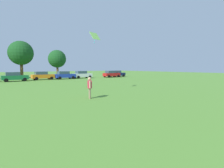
{
  "coord_description": "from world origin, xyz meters",
  "views": [
    {
      "loc": [
        -5.05,
        3.26,
        2.56
      ],
      "look_at": [
        0.8,
        11.23,
        1.61
      ],
      "focal_mm": 28.17,
      "sensor_mm": 36.0,
      "label": 1
    }
  ],
  "objects": [
    {
      "name": "adult_bystander",
      "position": [
        1.91,
        15.84,
        1.04
      ],
      "size": [
        0.53,
        0.77,
        1.76
      ],
      "rotation": [
        0.0,
        0.0,
        1.14
      ],
      "color": "#8C7259",
      "rests_on": "ground"
    },
    {
      "name": "parked_car_green_1",
      "position": [
        -0.55,
        39.17,
        0.86
      ],
      "size": [
        4.3,
        2.02,
        1.68
      ],
      "color": "#196B38",
      "rests_on": "ground"
    },
    {
      "name": "parked_car_navy_6",
      "position": [
        23.56,
        40.05,
        0.86
      ],
      "size": [
        4.3,
        2.02,
        1.68
      ],
      "color": "#141E4C",
      "rests_on": "ground"
    },
    {
      "name": "parked_car_white_4",
      "position": [
        13.46,
        40.19,
        0.86
      ],
      "size": [
        4.3,
        2.02,
        1.68
      ],
      "color": "white",
      "rests_on": "ground"
    },
    {
      "name": "ground_plane",
      "position": [
        0.0,
        30.0,
        0.0
      ],
      "size": [
        160.0,
        160.0,
        0.0
      ],
      "primitive_type": "plane",
      "color": "#568C33"
    },
    {
      "name": "tree_far_right",
      "position": [
        10.05,
        46.99,
        4.61
      ],
      "size": [
        4.38,
        4.38,
        6.83
      ],
      "color": "brown",
      "rests_on": "ground"
    },
    {
      "name": "parked_car_blue_3",
      "position": [
        9.11,
        39.89,
        0.86
      ],
      "size": [
        4.3,
        2.02,
        1.68
      ],
      "color": "#1E38AD",
      "rests_on": "ground"
    },
    {
      "name": "parked_car_orange_2",
      "position": [
        4.68,
        40.46,
        0.86
      ],
      "size": [
        4.3,
        2.02,
        1.68
      ],
      "color": "orange",
      "rests_on": "ground"
    },
    {
      "name": "tree_right",
      "position": [
        2.13,
        48.11,
        5.73
      ],
      "size": [
        5.45,
        5.45,
        8.49
      ],
      "color": "brown",
      "rests_on": "ground"
    },
    {
      "name": "kite",
      "position": [
        4.65,
        19.52,
        5.77
      ],
      "size": [
        1.33,
        0.93,
        1.12
      ],
      "color": "#8CD859"
    },
    {
      "name": "parked_car_red_5",
      "position": [
        21.1,
        39.21,
        0.86
      ],
      "size": [
        4.3,
        2.02,
        1.68
      ],
      "color": "red",
      "rests_on": "ground"
    }
  ]
}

